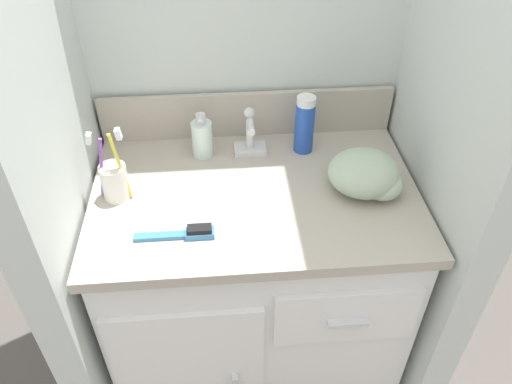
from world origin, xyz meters
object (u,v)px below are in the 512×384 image
Objects in this scene: toothbrush_cup at (115,180)px; hairbrush at (186,233)px; shaving_cream_can at (305,125)px; hand_towel at (368,175)px; soap_dispenser at (202,138)px.

toothbrush_cup reaches higher than hairbrush.
shaving_cream_can is 0.24m from hand_towel.
toothbrush_cup is 0.28m from soap_dispenser.
toothbrush_cup is at bearing 177.74° from hand_towel.
soap_dispenser is at bearing 179.95° from shaving_cream_can.
soap_dispenser is 0.73× the size of hand_towel.
shaving_cream_can is at bearing 18.44° from toothbrush_cup.
shaving_cream_can is 0.47m from hairbrush.
shaving_cream_can is 0.91× the size of hairbrush.
hand_towel is (0.46, 0.13, 0.04)m from hairbrush.
shaving_cream_can reaches higher than soap_dispenser.
toothbrush_cup is 1.22× the size of shaving_cream_can.
toothbrush_cup is 0.53m from shaving_cream_can.
toothbrush_cup reaches higher than shaving_cream_can.
shaving_cream_can is 0.91× the size of hand_towel.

